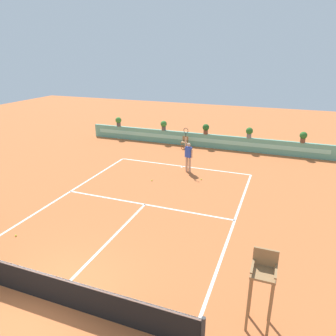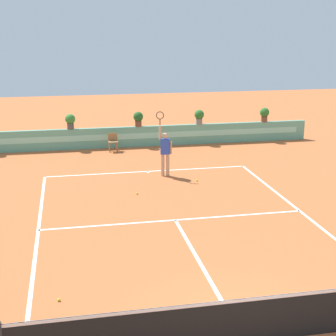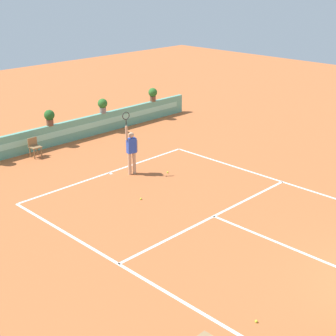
% 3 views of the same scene
% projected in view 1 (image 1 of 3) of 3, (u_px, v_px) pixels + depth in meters
% --- Properties ---
extents(ground_plane, '(60.00, 60.00, 0.00)m').
position_uv_depth(ground_plane, '(141.00, 208.00, 14.14)').
color(ground_plane, '#BC6033').
extents(court_lines, '(8.32, 11.94, 0.01)m').
position_uv_depth(court_lines, '(148.00, 201.00, 14.77)').
color(court_lines, white).
rests_on(court_lines, ground).
extents(net, '(8.92, 0.10, 1.00)m').
position_uv_depth(net, '(48.00, 287.00, 8.70)').
color(net, '#333333').
rests_on(net, ground).
extents(back_wall_barrier, '(18.00, 0.21, 1.00)m').
position_uv_depth(back_wall_barrier, '(202.00, 140.00, 23.08)').
color(back_wall_barrier, '#60A88E').
rests_on(back_wall_barrier, ground).
extents(umpire_chair, '(0.60, 0.60, 2.14)m').
position_uv_depth(umpire_chair, '(262.00, 281.00, 7.69)').
color(umpire_chair, olive).
rests_on(umpire_chair, ground).
extents(ball_kid_chair, '(0.44, 0.44, 0.85)m').
position_uv_depth(ball_kid_chair, '(185.00, 142.00, 22.80)').
color(ball_kid_chair, olive).
rests_on(ball_kid_chair, ground).
extents(tennis_player, '(0.61, 0.30, 2.58)m').
position_uv_depth(tennis_player, '(188.00, 155.00, 18.09)').
color(tennis_player, tan).
rests_on(tennis_player, ground).
extents(tennis_ball_near_baseline, '(0.07, 0.07, 0.07)m').
position_uv_depth(tennis_ball_near_baseline, '(152.00, 180.00, 17.11)').
color(tennis_ball_near_baseline, '#CCE033').
rests_on(tennis_ball_near_baseline, ground).
extents(tennis_ball_mid_court, '(0.07, 0.07, 0.07)m').
position_uv_depth(tennis_ball_mid_court, '(201.00, 179.00, 17.26)').
color(tennis_ball_mid_court, '#CCE033').
rests_on(tennis_ball_mid_court, ground).
extents(tennis_ball_by_sideline, '(0.07, 0.07, 0.07)m').
position_uv_depth(tennis_ball_by_sideline, '(16.00, 236.00, 11.98)').
color(tennis_ball_by_sideline, '#CCE033').
rests_on(tennis_ball_by_sideline, ground).
extents(potted_plant_left, '(0.48, 0.48, 0.72)m').
position_uv_depth(potted_plant_left, '(164.00, 125.00, 23.76)').
color(potted_plant_left, '#514C47').
rests_on(potted_plant_left, back_wall_barrier).
extents(potted_plant_right, '(0.48, 0.48, 0.72)m').
position_uv_depth(potted_plant_right, '(249.00, 132.00, 21.66)').
color(potted_plant_right, gray).
rests_on(potted_plant_right, back_wall_barrier).
extents(potted_plant_far_left, '(0.48, 0.48, 0.72)m').
position_uv_depth(potted_plant_far_left, '(118.00, 121.00, 25.04)').
color(potted_plant_far_left, '#514C47').
rests_on(potted_plant_far_left, back_wall_barrier).
extents(potted_plant_far_right, '(0.48, 0.48, 0.72)m').
position_uv_depth(potted_plant_far_right, '(303.00, 136.00, 20.52)').
color(potted_plant_far_right, brown).
rests_on(potted_plant_far_right, back_wall_barrier).
extents(potted_plant_centre, '(0.48, 0.48, 0.72)m').
position_uv_depth(potted_plant_centre, '(206.00, 128.00, 22.68)').
color(potted_plant_centre, brown).
rests_on(potted_plant_centre, back_wall_barrier).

